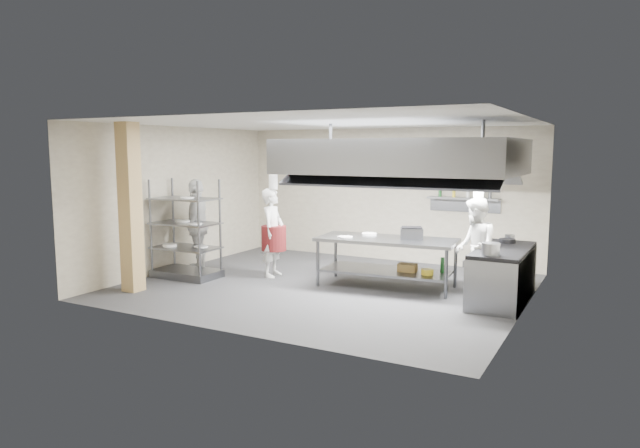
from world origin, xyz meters
The scene contains 23 objects.
floor centered at (0.00, 0.00, 0.00)m, with size 7.00×7.00×0.00m, color #313133.
ceiling centered at (0.00, 0.00, 3.00)m, with size 7.00×7.00×0.00m, color silver.
wall_back centered at (0.00, 3.00, 1.50)m, with size 7.00×7.00×0.00m, color gray.
wall_left centered at (-3.50, 0.00, 1.50)m, with size 6.00×6.00×0.00m, color gray.
wall_right centered at (3.50, 0.00, 1.50)m, with size 6.00×6.00×0.00m, color gray.
column centered at (-2.90, -1.90, 1.50)m, with size 0.30×0.30×3.00m, color tan.
exhaust_hood centered at (1.30, 0.40, 2.40)m, with size 4.00×2.50×0.60m, color gray.
hood_strip_a centered at (0.40, 0.40, 2.08)m, with size 1.60×0.12×0.04m, color white.
hood_strip_b centered at (2.20, 0.40, 2.08)m, with size 1.60×0.12×0.04m, color white.
wall_shelf centered at (1.80, 2.84, 1.50)m, with size 1.50×0.28×0.04m, color gray.
island centered at (1.00, 0.52, 0.46)m, with size 2.53×1.05×0.91m, color slate, non-canonical shape.
island_worktop centered at (1.00, 0.52, 0.88)m, with size 2.53×1.05×0.06m, color gray.
island_undershelf centered at (1.00, 0.52, 0.30)m, with size 2.32×0.95×0.04m, color slate.
pass_rack centered at (-2.80, -0.60, 0.97)m, with size 1.30×0.76×1.95m, color gray, non-canonical shape.
cooking_range centered at (3.08, 0.50, 0.42)m, with size 0.80×2.00×0.84m, color slate.
range_top centered at (3.08, 0.50, 0.87)m, with size 0.78×1.96×0.06m, color black.
chef_head centered at (-1.32, 0.27, 0.88)m, with size 0.64×0.42×1.76m, color silver.
chef_line centered at (2.60, 0.55, 0.86)m, with size 0.84×0.65×1.72m, color white.
chef_plating centered at (-3.00, -0.01, 0.96)m, with size 1.13×0.47×1.92m, color silver.
griddle centered at (1.43, 0.66, 1.01)m, with size 0.40×0.31×0.20m, color gray.
wicker_basket centered at (1.40, 0.56, 0.39)m, with size 0.33×0.23×0.14m, color olive.
stockpot centered at (3.02, -0.25, 1.00)m, with size 0.28×0.28×0.19m, color gray.
plate_stack centered at (-2.80, -0.60, 0.62)m, with size 0.28×0.28×0.05m, color white.
Camera 1 is at (4.79, -9.15, 2.52)m, focal length 32.00 mm.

